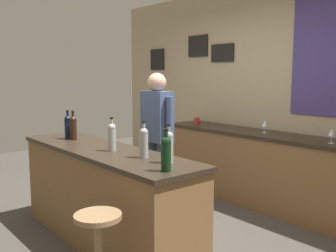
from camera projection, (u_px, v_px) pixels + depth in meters
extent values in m
plane|color=#423D38|center=(139.00, 232.00, 3.91)|extent=(10.00, 10.00, 0.00)
cube|color=tan|center=(264.00, 90.00, 5.01)|extent=(6.00, 0.06, 2.80)
cube|color=black|center=(157.00, 59.00, 6.60)|extent=(0.35, 0.02, 0.35)
cube|color=black|center=(198.00, 46.00, 5.81)|extent=(0.40, 0.02, 0.32)
cube|color=black|center=(222.00, 53.00, 5.45)|extent=(0.42, 0.02, 0.25)
cube|color=brown|center=(104.00, 199.00, 3.60)|extent=(2.28, 0.57, 0.88)
cube|color=#2D2319|center=(103.00, 151.00, 3.53)|extent=(2.32, 0.60, 0.04)
cube|color=brown|center=(270.00, 172.00, 4.60)|extent=(3.06, 0.53, 0.86)
cube|color=#2D2319|center=(271.00, 136.00, 4.54)|extent=(3.13, 0.56, 0.04)
cylinder|color=#384766|center=(163.00, 180.00, 4.25)|extent=(0.13, 0.13, 0.86)
cylinder|color=#384766|center=(152.00, 177.00, 4.40)|extent=(0.13, 0.13, 0.86)
cube|color=#3F517A|center=(157.00, 116.00, 4.23)|extent=(0.36, 0.20, 0.56)
sphere|color=tan|center=(157.00, 82.00, 4.18)|extent=(0.21, 0.21, 0.21)
cylinder|color=#3F517A|center=(170.00, 121.00, 4.07)|extent=(0.08, 0.08, 0.52)
cylinder|color=#3F517A|center=(145.00, 117.00, 4.40)|extent=(0.08, 0.08, 0.52)
cylinder|color=olive|center=(98.00, 217.00, 2.54)|extent=(0.32, 0.32, 0.03)
cylinder|color=black|center=(68.00, 129.00, 4.07)|extent=(0.07, 0.07, 0.20)
sphere|color=black|center=(68.00, 119.00, 4.06)|extent=(0.07, 0.07, 0.07)
cylinder|color=black|center=(68.00, 116.00, 4.05)|extent=(0.03, 0.03, 0.09)
cylinder|color=black|center=(67.00, 111.00, 4.05)|extent=(0.03, 0.03, 0.02)
cylinder|color=black|center=(73.00, 130.00, 4.00)|extent=(0.07, 0.07, 0.20)
sphere|color=black|center=(73.00, 120.00, 3.99)|extent=(0.07, 0.07, 0.07)
cylinder|color=black|center=(73.00, 117.00, 3.98)|extent=(0.03, 0.03, 0.09)
cylinder|color=black|center=(73.00, 112.00, 3.98)|extent=(0.03, 0.03, 0.02)
cylinder|color=#999E99|center=(112.00, 140.00, 3.41)|extent=(0.07, 0.07, 0.20)
sphere|color=#999E99|center=(112.00, 127.00, 3.40)|extent=(0.07, 0.07, 0.07)
cylinder|color=#999E99|center=(112.00, 124.00, 3.39)|extent=(0.03, 0.03, 0.09)
cylinder|color=black|center=(112.00, 118.00, 3.39)|extent=(0.03, 0.03, 0.02)
cylinder|color=#999E99|center=(144.00, 146.00, 3.13)|extent=(0.07, 0.07, 0.20)
sphere|color=#999E99|center=(144.00, 132.00, 3.12)|extent=(0.07, 0.07, 0.07)
cylinder|color=#999E99|center=(144.00, 128.00, 3.11)|extent=(0.03, 0.03, 0.09)
cylinder|color=black|center=(144.00, 122.00, 3.11)|extent=(0.03, 0.03, 0.02)
cylinder|color=#999E99|center=(169.00, 150.00, 2.94)|extent=(0.07, 0.07, 0.20)
sphere|color=#999E99|center=(169.00, 136.00, 2.93)|extent=(0.07, 0.07, 0.07)
cylinder|color=#999E99|center=(169.00, 132.00, 2.93)|extent=(0.03, 0.03, 0.09)
cylinder|color=black|center=(169.00, 125.00, 2.92)|extent=(0.03, 0.03, 0.02)
cylinder|color=black|center=(166.00, 158.00, 2.69)|extent=(0.07, 0.07, 0.20)
sphere|color=black|center=(166.00, 142.00, 2.67)|extent=(0.07, 0.07, 0.07)
cylinder|color=black|center=(166.00, 137.00, 2.67)|extent=(0.03, 0.03, 0.09)
cylinder|color=black|center=(166.00, 130.00, 2.66)|extent=(0.03, 0.03, 0.02)
cylinder|color=silver|center=(265.00, 133.00, 4.61)|extent=(0.06, 0.06, 0.00)
cylinder|color=silver|center=(265.00, 129.00, 4.60)|extent=(0.01, 0.01, 0.07)
cone|color=silver|center=(265.00, 123.00, 4.59)|extent=(0.07, 0.07, 0.08)
cylinder|color=silver|center=(331.00, 143.00, 3.90)|extent=(0.06, 0.06, 0.00)
cylinder|color=silver|center=(332.00, 139.00, 3.90)|extent=(0.01, 0.01, 0.07)
cone|color=silver|center=(332.00, 132.00, 3.89)|extent=(0.07, 0.07, 0.08)
cylinder|color=#B2332D|center=(197.00, 121.00, 5.45)|extent=(0.08, 0.08, 0.09)
torus|color=#B2332D|center=(200.00, 121.00, 5.40)|extent=(0.06, 0.01, 0.06)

